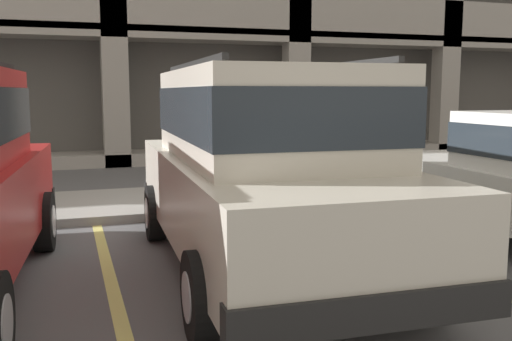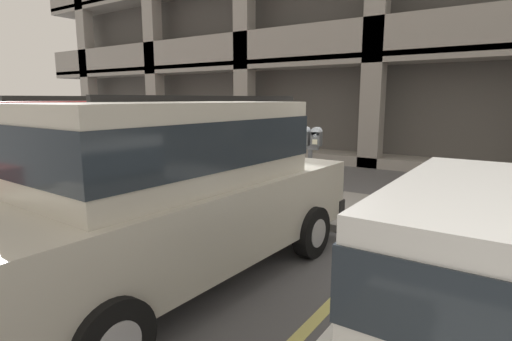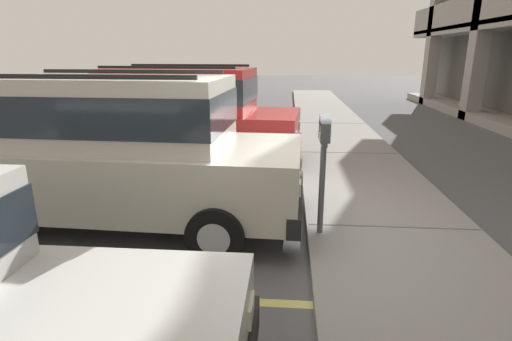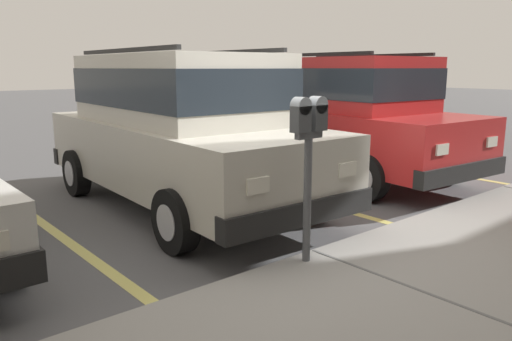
# 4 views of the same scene
# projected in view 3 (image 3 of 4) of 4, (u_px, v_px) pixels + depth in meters

# --- Properties ---
(ground_plane) EXTENTS (80.00, 80.00, 0.10)m
(ground_plane) POSITION_uv_depth(u_px,v_px,m) (291.00, 236.00, 5.24)
(ground_plane) COLOR #565659
(sidewalk) EXTENTS (40.00, 2.20, 0.12)m
(sidewalk) POSITION_uv_depth(u_px,v_px,m) (393.00, 231.00, 5.11)
(sidewalk) COLOR gray
(sidewalk) RESTS_ON ground_plane
(parking_stall_lines) EXTENTS (12.72, 4.80, 0.01)m
(parking_stall_lines) POSITION_uv_depth(u_px,v_px,m) (145.00, 297.00, 3.83)
(parking_stall_lines) COLOR #DBD16B
(parking_stall_lines) RESTS_ON ground_plane
(silver_suv) EXTENTS (2.15, 4.85, 2.03)m
(silver_suv) POSITION_uv_depth(u_px,v_px,m) (118.00, 146.00, 5.20)
(silver_suv) COLOR beige
(silver_suv) RESTS_ON ground_plane
(red_sedan) EXTENTS (2.28, 4.91, 2.03)m
(red_sedan) POSITION_uv_depth(u_px,v_px,m) (182.00, 113.00, 8.16)
(red_sedan) COLOR red
(red_sedan) RESTS_ON ground_plane
(parking_meter_near) EXTENTS (0.35, 0.12, 1.46)m
(parking_meter_near) POSITION_uv_depth(u_px,v_px,m) (324.00, 147.00, 4.64)
(parking_meter_near) COLOR #595B60
(parking_meter_near) RESTS_ON sidewalk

